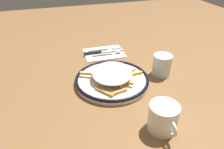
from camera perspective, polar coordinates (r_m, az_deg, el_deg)
name	(u,v)px	position (r m, az deg, el deg)	size (l,w,h in m)	color
ground_plane	(112,82)	(0.85, 0.00, -2.21)	(2.60, 2.60, 0.00)	brown
plate	(112,80)	(0.85, 0.00, -1.46)	(0.30, 0.30, 0.03)	silver
fries_heap	(112,74)	(0.83, 0.03, 0.09)	(0.23, 0.26, 0.04)	#E3C255
napkin	(104,53)	(1.08, -2.21, 6.03)	(0.15, 0.20, 0.01)	white
fork	(105,49)	(1.11, -1.97, 7.02)	(0.03, 0.18, 0.01)	silver
knife	(100,52)	(1.08, -3.20, 6.26)	(0.02, 0.21, 0.01)	black
spoon	(112,53)	(1.06, 0.01, 6.03)	(0.02, 0.15, 0.01)	silver
water_glass	(162,65)	(0.91, 13.51, 2.67)	(0.08, 0.08, 0.09)	silver
coffee_mug	(163,118)	(0.65, 13.93, -11.50)	(0.12, 0.09, 0.09)	white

